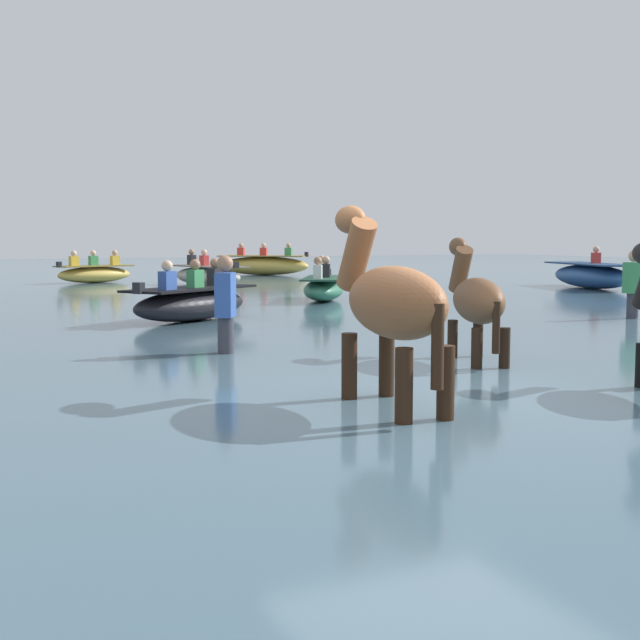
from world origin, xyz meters
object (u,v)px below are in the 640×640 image
Objects in this scene: boat_near_starboard at (207,275)px; boat_mid_channel at (264,265)px; boat_distant_east at (591,276)px; person_onlooker_left at (226,318)px; horse_trailing_bay at (476,304)px; boat_far_inshore at (94,273)px; boat_far_offshore at (324,288)px; channel_buoy at (209,294)px; boat_distant_west at (191,303)px; horse_lead_chestnut at (391,308)px; person_wading_close at (633,294)px.

boat_mid_channel is at bearing 54.64° from boat_near_starboard.
person_onlooker_left reaches higher than boat_distant_east.
horse_trailing_bay is 0.45× the size of boat_distant_east.
boat_far_inshore is at bearing -157.83° from boat_mid_channel.
boat_far_offshore is at bearing 55.92° from person_onlooker_left.
horse_trailing_bay is at bearing -91.40° from channel_buoy.
boat_distant_west reaches higher than boat_far_inshore.
channel_buoy is (2.44, 11.97, -0.67)m from horse_lead_chestnut.
person_wading_close is (7.07, -3.02, 0.13)m from boat_distant_west.
channel_buoy is at bearing 88.60° from horse_trailing_bay.
boat_far_offshore is (-8.88, -0.90, -0.07)m from boat_distant_east.
boat_near_starboard is 13.46m from person_wading_close.
horse_lead_chestnut is 1.31× the size of person_onlooker_left.
person_onlooker_left reaches higher than boat_far_inshore.
boat_mid_channel is (8.63, 23.86, -0.44)m from horse_lead_chestnut.
boat_near_starboard is 11.08m from boat_distant_east.
boat_near_starboard is at bearing 94.25° from boat_far_offshore.
horse_trailing_bay reaches higher than boat_far_offshore.
boat_distant_west is 4.21m from person_onlooker_left.
boat_distant_west is (0.73, 7.81, -0.52)m from horse_lead_chestnut.
person_wading_close is at bearing -129.72° from boat_distant_east.
horse_lead_chestnut reaches higher than boat_distant_east.
horse_lead_chestnut is 25.38m from boat_mid_channel.
boat_far_offshore is 6.89m from person_wading_close.
horse_trailing_bay reaches higher than boat_distant_west.
person_onlooker_left is 2.47× the size of channel_buoy.
boat_far_inshore is at bearing 85.96° from boat_distant_west.
boat_near_starboard is 7.45m from boat_mid_channel.
person_wading_close is (7.80, 4.79, -0.39)m from horse_lead_chestnut.
horse_trailing_bay is 0.70× the size of boat_far_inshore.
boat_far_offshore is at bearing 66.31° from horse_lead_chestnut.
boat_near_starboard is 6.81m from boat_far_offshore.
horse_lead_chestnut is at bearing -113.69° from boat_far_offshore.
person_onlooker_left is (-0.85, -4.13, 0.13)m from boat_distant_west.
boat_far_inshore is 13.24m from boat_distant_west.
boat_mid_channel is (6.43, 22.07, -0.27)m from horse_trailing_bay.
horse_trailing_bay is at bearing -76.30° from boat_distant_west.
boat_distant_west is 13.60m from boat_distant_east.
person_wading_close is at bearing 7.92° from person_onlooker_left.
boat_near_starboard is 0.82× the size of boat_distant_east.
horse_trailing_bay reaches higher than person_onlooker_left.
boat_mid_channel is 21.99m from person_onlooker_left.
horse_trailing_bay is at bearing -88.41° from boat_far_inshore.
horse_trailing_bay is 3.00m from person_onlooker_left.
boat_mid_channel is at bearing 73.53° from boat_far_offshore.
horse_trailing_bay is at bearing -105.94° from boat_far_offshore.
boat_near_starboard reaches higher than boat_far_offshore.
boat_near_starboard is (2.66, -3.23, 0.01)m from boat_far_inshore.
boat_far_offshore is at bearing 37.89° from boat_distant_west.
person_onlooker_left reaches higher than boat_near_starboard.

